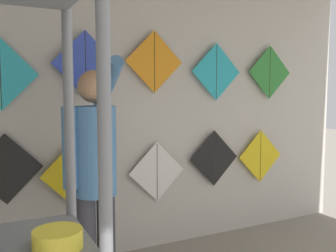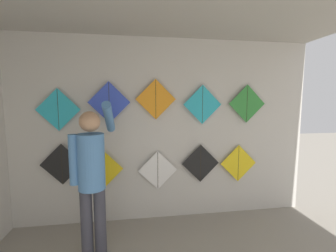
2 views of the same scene
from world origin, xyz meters
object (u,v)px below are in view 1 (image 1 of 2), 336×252
at_px(kite_8, 216,72).
at_px(kite_9, 270,72).
at_px(kite_4, 260,156).
at_px(kite_6, 86,64).
at_px(kite_2, 157,172).
at_px(shopkeeper, 95,168).
at_px(kite_7, 154,62).
at_px(kite_5, 0,74).
at_px(kite_3, 214,158).
at_px(kite_0, 6,169).
at_px(kite_1, 74,175).

height_order(kite_8, kite_9, kite_9).
bearing_deg(kite_4, kite_6, 180.00).
bearing_deg(kite_4, kite_2, 180.00).
bearing_deg(shopkeeper, kite_7, 35.97).
bearing_deg(kite_8, kite_5, 180.00).
bearing_deg(kite_7, kite_3, 0.00).
height_order(kite_0, kite_7, kite_7).
height_order(kite_1, kite_8, kite_8).
relative_size(kite_8, kite_9, 1.00).
height_order(shopkeeper, kite_0, shopkeeper).
distance_m(kite_2, kite_9, 1.76).
bearing_deg(kite_0, kite_4, 0.00).
height_order(kite_1, kite_7, kite_7).
bearing_deg(kite_4, kite_8, 180.00).
bearing_deg(kite_8, shopkeeper, -153.93).
height_order(shopkeeper, kite_8, kite_8).
bearing_deg(kite_7, kite_5, 180.00).
bearing_deg(kite_7, kite_9, 0.00).
xyz_separation_m(shopkeeper, kite_0, (-0.55, 0.75, -0.10)).
relative_size(kite_2, kite_4, 1.00).
bearing_deg(kite_5, shopkeeper, -52.98).
relative_size(shopkeeper, kite_0, 3.07).
distance_m(kite_1, kite_3, 1.51).
xyz_separation_m(shopkeeper, kite_3, (1.52, 0.75, -0.17)).
distance_m(kite_7, kite_8, 0.73).
bearing_deg(kite_3, kite_2, 180.00).
height_order(kite_2, kite_7, kite_7).
bearing_deg(kite_5, kite_3, 0.00).
distance_m(kite_3, kite_6, 1.69).
height_order(kite_2, kite_6, kite_6).
relative_size(kite_2, kite_6, 1.00).
xyz_separation_m(shopkeeper, kite_4, (2.16, 0.75, -0.20)).
xyz_separation_m(kite_7, kite_9, (1.46, 0.00, -0.07)).
height_order(kite_0, kite_9, kite_9).
relative_size(kite_5, kite_8, 1.00).
bearing_deg(kite_6, shopkeeper, -100.20).
distance_m(kite_0, kite_9, 2.95).
bearing_deg(kite_8, kite_0, 180.00).
height_order(shopkeeper, kite_6, kite_6).
bearing_deg(kite_0, kite_1, 0.00).
distance_m(kite_0, kite_6, 1.13).
xyz_separation_m(kite_4, kite_5, (-2.72, 0.00, 0.89)).
bearing_deg(kite_2, kite_0, 180.00).
bearing_deg(kite_4, kite_7, 180.00).
distance_m(kite_2, kite_6, 1.26).
bearing_deg(kite_9, kite_4, 180.00).
bearing_deg(kite_2, kite_4, 0.00).
distance_m(kite_1, kite_8, 1.80).
xyz_separation_m(shopkeeper, kite_5, (-0.57, 0.75, 0.69)).
xyz_separation_m(kite_1, kite_2, (0.83, 0.00, -0.05)).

